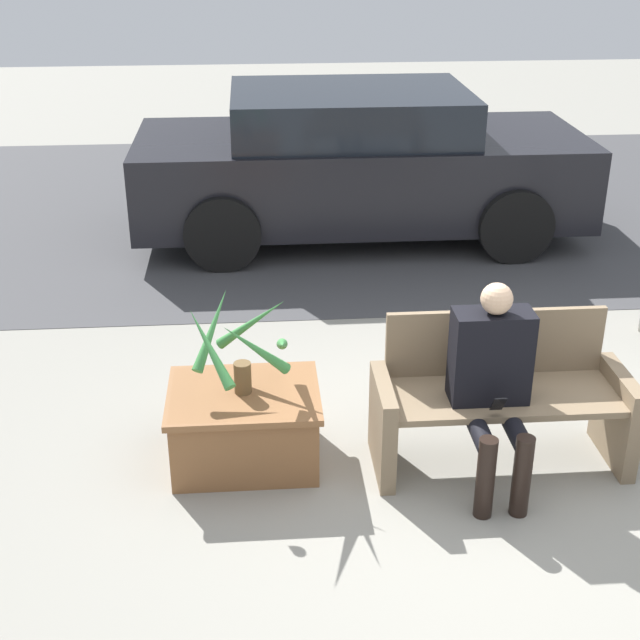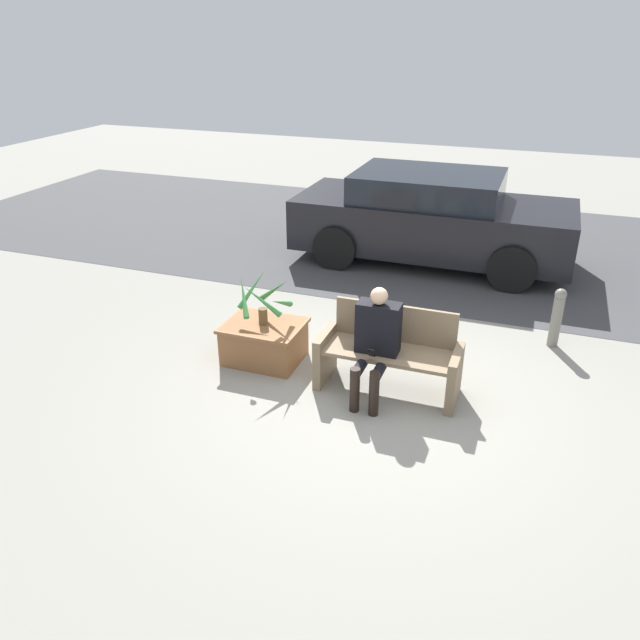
% 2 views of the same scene
% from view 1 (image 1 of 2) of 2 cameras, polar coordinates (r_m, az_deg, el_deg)
% --- Properties ---
extents(ground_plane, '(30.00, 30.00, 0.00)m').
position_cam_1_polar(ground_plane, '(5.41, 10.94, -10.17)').
color(ground_plane, gray).
extents(road_surface, '(20.00, 6.00, 0.01)m').
position_cam_1_polar(road_surface, '(10.13, 3.41, 7.41)').
color(road_surface, '#424244').
rests_on(road_surface, ground_plane).
extents(bench, '(1.51, 0.57, 0.90)m').
position_cam_1_polar(bench, '(5.42, 11.45, -4.97)').
color(bench, '#7A664C').
rests_on(bench, ground_plane).
extents(person_seated, '(0.45, 0.62, 1.21)m').
position_cam_1_polar(person_seated, '(5.11, 11.03, -3.61)').
color(person_seated, black).
rests_on(person_seated, ground_plane).
extents(planter_box, '(0.90, 0.72, 0.47)m').
position_cam_1_polar(planter_box, '(5.41, -4.85, -6.59)').
color(planter_box, brown).
rests_on(planter_box, ground_plane).
extents(potted_plant, '(0.61, 0.62, 0.58)m').
position_cam_1_polar(potted_plant, '(5.14, -4.99, -1.56)').
color(potted_plant, brown).
rests_on(potted_plant, planter_box).
extents(parked_car, '(4.39, 1.98, 1.46)m').
position_cam_1_polar(parked_car, '(8.99, 2.43, 10.00)').
color(parked_car, black).
rests_on(parked_car, ground_plane).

